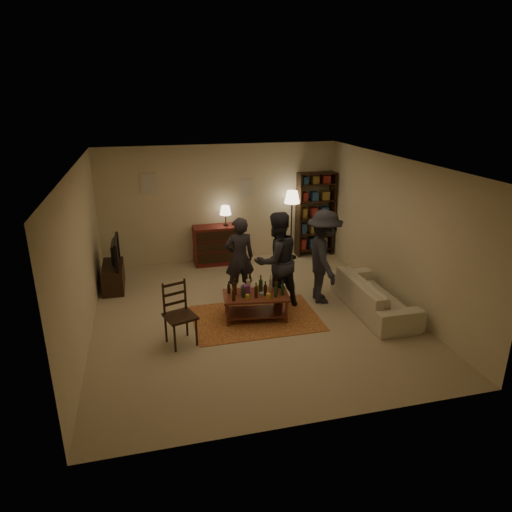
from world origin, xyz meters
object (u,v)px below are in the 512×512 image
object	(u,v)px
bookshelf	(315,213)
floor_lamp	(292,202)
dining_chair	(178,311)
person_by_sofa	(324,257)
coffee_table	(255,297)
person_right	(276,261)
person_left	(239,258)
tv_stand	(113,270)
sofa	(374,295)
dresser	(216,244)

from	to	relation	value
bookshelf	floor_lamp	distance (m)	0.74
dining_chair	person_by_sofa	distance (m)	2.95
coffee_table	person_right	bearing A→B (deg)	38.38
bookshelf	person_left	distance (m)	3.03
bookshelf	tv_stand	bearing A→B (deg)	-168.20
tv_stand	coffee_table	bearing A→B (deg)	-38.82
floor_lamp	person_by_sofa	world-z (taller)	person_by_sofa
sofa	person_by_sofa	size ratio (longest dim) A/B	1.17
coffee_table	dining_chair	world-z (taller)	dining_chair
dining_chair	sofa	size ratio (longest dim) A/B	0.50
coffee_table	sofa	size ratio (longest dim) A/B	0.58
coffee_table	bookshelf	distance (m)	3.76
tv_stand	dining_chair	bearing A→B (deg)	-65.98
coffee_table	dresser	xyz separation A→B (m)	(-0.22, 2.90, 0.06)
bookshelf	person_by_sofa	xyz separation A→B (m)	(-0.80, -2.55, -0.14)
person_left	person_right	distance (m)	0.83
tv_stand	floor_lamp	bearing A→B (deg)	11.84
tv_stand	person_right	xyz separation A→B (m)	(2.96, -1.60, 0.52)
coffee_table	tv_stand	bearing A→B (deg)	141.18
dining_chair	bookshelf	size ratio (longest dim) A/B	0.51
person_by_sofa	person_right	bearing A→B (deg)	99.30
bookshelf	person_left	world-z (taller)	bookshelf
floor_lamp	person_right	bearing A→B (deg)	-113.98
coffee_table	floor_lamp	xyz separation A→B (m)	(1.58, 2.84, 0.97)
dining_chair	floor_lamp	world-z (taller)	floor_lamp
tv_stand	bookshelf	distance (m)	4.84
sofa	coffee_table	bearing A→B (deg)	84.49
sofa	person_left	bearing A→B (deg)	61.81
dresser	person_by_sofa	bearing A→B (deg)	-56.69
bookshelf	sofa	xyz separation A→B (m)	(-0.05, -3.18, -0.73)
person_by_sofa	dining_chair	bearing A→B (deg)	115.48
person_left	person_by_sofa	size ratio (longest dim) A/B	0.90
sofa	person_right	xyz separation A→B (m)	(-1.68, 0.60, 0.60)
person_right	dresser	bearing A→B (deg)	-91.37
dresser	sofa	xyz separation A→B (m)	(2.39, -3.11, -0.17)
dining_chair	person_left	xyz separation A→B (m)	(1.30, 1.48, 0.25)
person_by_sofa	tv_stand	bearing A→B (deg)	75.41
sofa	person_by_sofa	distance (m)	1.14
sofa	floor_lamp	bearing A→B (deg)	10.97
person_right	tv_stand	bearing A→B (deg)	-45.54
person_right	person_by_sofa	distance (m)	0.93
dining_chair	person_left	distance (m)	1.99
dresser	floor_lamp	size ratio (longest dim) A/B	0.83
coffee_table	person_by_sofa	xyz separation A→B (m)	(1.41, 0.42, 0.48)
dining_chair	bookshelf	world-z (taller)	bookshelf
dining_chair	tv_stand	size ratio (longest dim) A/B	0.98
tv_stand	floor_lamp	distance (m)	4.26
tv_stand	person_left	distance (m)	2.64
coffee_table	person_left	bearing A→B (deg)	93.96
floor_lamp	coffee_table	bearing A→B (deg)	-119.09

